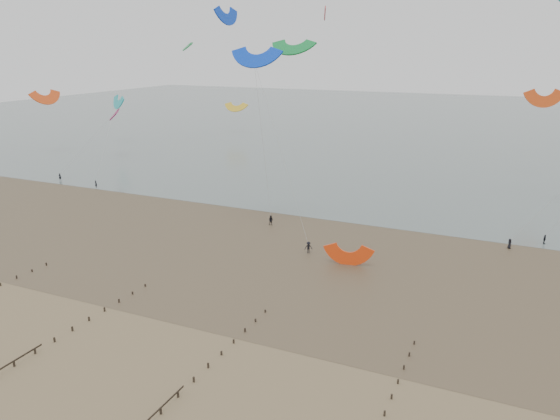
# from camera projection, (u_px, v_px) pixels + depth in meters

# --- Properties ---
(ground) EXTENTS (500.00, 500.00, 0.00)m
(ground) POSITION_uv_depth(u_px,v_px,m) (182.00, 353.00, 57.48)
(ground) COLOR brown
(ground) RESTS_ON ground
(sea_and_shore) EXTENTS (500.00, 665.00, 0.03)m
(sea_and_shore) POSITION_uv_depth(u_px,v_px,m) (281.00, 245.00, 89.09)
(sea_and_shore) COLOR #475654
(sea_and_shore) RESTS_ON ground
(kitesurfer_lead) EXTENTS (0.66, 0.48, 1.68)m
(kitesurfer_lead) POSITION_uv_depth(u_px,v_px,m) (96.00, 184.00, 124.85)
(kitesurfer_lead) COLOR black
(kitesurfer_lead) RESTS_ON ground
(kitesurfers) EXTENTS (127.12, 26.29, 1.89)m
(kitesurfers) POSITION_uv_depth(u_px,v_px,m) (447.00, 236.00, 90.32)
(kitesurfers) COLOR black
(kitesurfers) RESTS_ON ground
(grounded_kite) EXTENTS (6.88, 5.73, 3.42)m
(grounded_kite) POSITION_uv_depth(u_px,v_px,m) (348.00, 265.00, 80.85)
(grounded_kite) COLOR #FB3F0F
(grounded_kite) RESTS_ON ground
(kites_airborne) EXTENTS (237.38, 120.43, 39.38)m
(kites_airborne) POSITION_uv_depth(u_px,v_px,m) (335.00, 86.00, 137.15)
(kites_airborne) COLOR red
(kites_airborne) RESTS_ON ground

